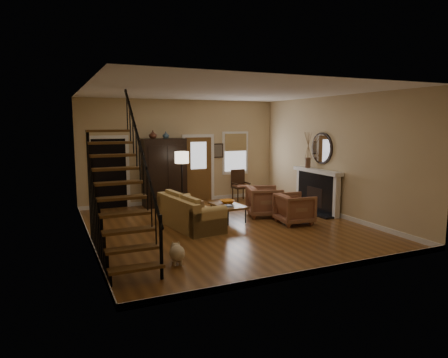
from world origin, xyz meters
name	(u,v)px	position (x,y,z in m)	size (l,w,h in m)	color
room	(187,161)	(-0.41, 1.76, 1.51)	(7.00, 7.33, 3.30)	brown
staircase	(120,175)	(-2.78, -1.30, 1.60)	(0.94, 2.80, 3.20)	brown
fireplace	(318,187)	(3.13, 0.50, 0.74)	(0.33, 1.95, 2.30)	black
armoire	(164,172)	(-0.70, 3.15, 1.05)	(1.30, 0.60, 2.10)	black
vase_a	(153,134)	(-1.05, 3.05, 2.22)	(0.24, 0.24, 0.25)	#4C2619
vase_b	(166,135)	(-0.65, 3.05, 2.21)	(0.20, 0.20, 0.21)	#334C60
sofa	(190,212)	(-0.83, 0.37, 0.38)	(0.89, 2.06, 0.77)	tan
coffee_table	(228,212)	(0.33, 0.65, 0.21)	(0.64, 1.10, 0.42)	brown
bowl	(227,202)	(0.38, 0.80, 0.47)	(0.38, 0.38, 0.09)	orange
books	(229,206)	(0.21, 0.35, 0.45)	(0.20, 0.28, 0.05)	beige
armchair_left	(295,209)	(1.73, -0.38, 0.39)	(0.83, 0.85, 0.78)	brown
armchair_right	(264,201)	(1.44, 0.66, 0.41)	(0.88, 0.91, 0.83)	brown
floor_lamp	(182,182)	(-0.44, 2.18, 0.87)	(0.40, 0.40, 1.75)	black
side_chair	(241,185)	(1.85, 2.95, 0.51)	(0.54, 0.54, 1.02)	#311D0F
dog	(177,254)	(-1.92, -2.00, 0.18)	(0.29, 0.49, 0.35)	beige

